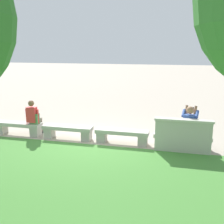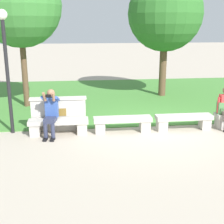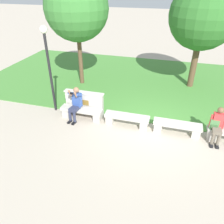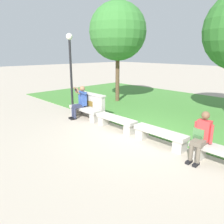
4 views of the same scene
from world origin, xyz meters
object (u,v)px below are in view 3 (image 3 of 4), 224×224
tree_behind_wall (77,9)px  tree_left_background (204,16)px  bench_mid (177,127)px  lamp_post (48,58)px  bench_main (82,112)px  bench_near (127,119)px  person_photographer (76,102)px  person_distant (217,124)px  backpack (214,124)px

tree_behind_wall → tree_left_background: (5.57, 1.17, -0.24)m
bench_mid → lamp_post: size_ratio=0.49×
bench_main → tree_left_background: size_ratio=0.34×
bench_near → person_photographer: size_ratio=1.28×
person_distant → lamp_post: size_ratio=0.37×
person_distant → lamp_post: bearing=176.7°
bench_main → tree_left_background: 6.86m
bench_near → lamp_post: (-3.18, 0.30, 1.99)m
bench_mid → bench_main: bearing=180.0°
bench_near → tree_behind_wall: (-3.19, 3.24, 3.37)m
tree_behind_wall → lamp_post: bearing=-89.8°
bench_near → bench_mid: (1.84, 0.00, 0.00)m
bench_main → bench_mid: bearing=0.0°
bench_near → bench_main: bearing=180.0°
person_distant → tree_left_background: size_ratio=0.25×
person_photographer → backpack: 5.04m
backpack → tree_behind_wall: bearing=152.5°
person_distant → bench_mid: bearing=177.0°
tree_left_background → tree_behind_wall: bearing=-168.1°
person_photographer → lamp_post: bearing=161.9°
bench_mid → person_photographer: 3.90m
backpack → bench_main: bearing=-179.9°
bench_near → backpack: bearing=0.2°
bench_mid → backpack: size_ratio=3.93×
bench_mid → person_photographer: bearing=-178.9°
bench_main → person_photographer: bearing=-158.1°
person_distant → backpack: person_distant is taller
bench_mid → tree_left_background: bearing=83.0°
bench_main → tree_behind_wall: tree_behind_wall is taller
bench_main → tree_behind_wall: (-1.35, 3.24, 3.37)m
person_distant → tree_left_background: tree_left_background is taller
bench_near → bench_mid: size_ratio=1.00×
tree_behind_wall → lamp_post: tree_behind_wall is taller
bench_main → person_photographer: (-0.19, -0.08, 0.44)m
bench_mid → person_photographer: person_photographer is taller
person_photographer → backpack: person_photographer is taller
bench_near → tree_left_background: (2.38, 4.41, 3.13)m
tree_behind_wall → lamp_post: 3.25m
tree_behind_wall → tree_left_background: size_ratio=1.03×
tree_left_background → lamp_post: (-5.57, -4.11, -1.14)m
tree_left_background → person_distant: bearing=-81.0°
bench_main → bench_near: size_ratio=1.00×
backpack → lamp_post: bearing=177.3°
tree_left_background → person_photographer: bearing=-134.5°
bench_near → lamp_post: 3.76m
bench_near → backpack: 3.03m
tree_left_background → lamp_post: tree_left_background is taller
bench_near → person_distant: (3.09, -0.07, 0.38)m
bench_near → tree_behind_wall: bearing=134.6°
bench_main → backpack: backpack is taller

